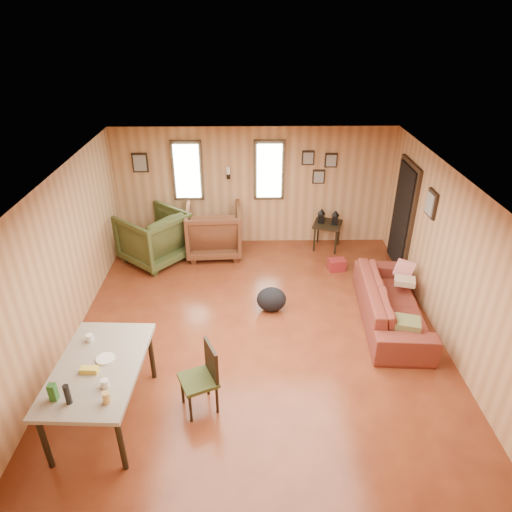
{
  "coord_description": "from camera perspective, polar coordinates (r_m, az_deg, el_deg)",
  "views": [
    {
      "loc": [
        -0.1,
        -5.66,
        4.37
      ],
      "look_at": [
        0.0,
        0.4,
        1.05
      ],
      "focal_mm": 32.0,
      "sensor_mm": 36.0,
      "label": 1
    }
  ],
  "objects": [
    {
      "name": "room",
      "position": [
        6.73,
        1.46,
        0.66
      ],
      "size": [
        5.54,
        6.04,
        2.44
      ],
      "color": "brown",
      "rests_on": "ground"
    },
    {
      "name": "sofa",
      "position": [
        7.36,
        16.75,
        -4.95
      ],
      "size": [
        0.81,
        2.28,
        0.87
      ],
      "primitive_type": "imported",
      "rotation": [
        0.0,
        0.0,
        1.5
      ],
      "color": "maroon",
      "rests_on": "ground"
    },
    {
      "name": "recliner_brown",
      "position": [
        9.01,
        -5.29,
        3.47
      ],
      "size": [
        1.11,
        1.04,
        1.09
      ],
      "primitive_type": "imported",
      "rotation": [
        0.0,
        0.0,
        3.2
      ],
      "color": "#542D19",
      "rests_on": "ground"
    },
    {
      "name": "recliner_green",
      "position": [
        8.91,
        -12.67,
        2.6
      ],
      "size": [
        1.46,
        1.47,
        1.1
      ],
      "primitive_type": "imported",
      "rotation": [
        0.0,
        0.0,
        -2.28
      ],
      "color": "#38401D",
      "rests_on": "ground"
    },
    {
      "name": "end_table",
      "position": [
        9.51,
        -10.05,
        3.29
      ],
      "size": [
        0.61,
        0.58,
        0.64
      ],
      "rotation": [
        0.0,
        0.0,
        0.28
      ],
      "color": "black",
      "rests_on": "ground"
    },
    {
      "name": "side_table",
      "position": [
        9.26,
        8.97,
        4.21
      ],
      "size": [
        0.67,
        0.67,
        0.85
      ],
      "rotation": [
        0.0,
        0.0,
        -0.31
      ],
      "color": "black",
      "rests_on": "ground"
    },
    {
      "name": "cooler",
      "position": [
        8.7,
        10.04,
        -1.09
      ],
      "size": [
        0.34,
        0.26,
        0.22
      ],
      "rotation": [
        0.0,
        0.0,
        0.14
      ],
      "color": "maroon",
      "rests_on": "ground"
    },
    {
      "name": "backpack",
      "position": [
        7.41,
        1.94,
        -5.44
      ],
      "size": [
        0.59,
        0.52,
        0.42
      ],
      "rotation": [
        0.0,
        0.0,
        0.4
      ],
      "color": "black",
      "rests_on": "ground"
    },
    {
      "name": "sofa_pillows",
      "position": [
        7.31,
        18.17,
        -4.92
      ],
      "size": [
        0.77,
        1.65,
        0.34
      ],
      "rotation": [
        0.0,
        0.0,
        -0.28
      ],
      "color": "brown",
      "rests_on": "sofa"
    },
    {
      "name": "dining_table",
      "position": [
        5.62,
        -19.12,
        -13.47
      ],
      "size": [
        1.02,
        1.63,
        1.04
      ],
      "rotation": [
        0.0,
        0.0,
        -0.04
      ],
      "color": "gray",
      "rests_on": "ground"
    },
    {
      "name": "dining_chair",
      "position": [
        5.66,
        -6.57,
        -14.48
      ],
      "size": [
        0.54,
        0.54,
        0.91
      ],
      "rotation": [
        0.0,
        0.0,
        0.42
      ],
      "color": "#38401D",
      "rests_on": "ground"
    }
  ]
}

